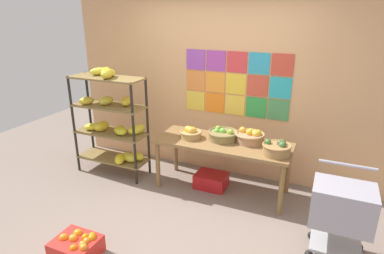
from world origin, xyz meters
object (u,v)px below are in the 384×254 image
at_px(display_table, 223,147).
at_px(fruit_basket_right, 191,133).
at_px(banana_shelf_unit, 113,118).
at_px(produce_crate_under_table, 211,180).
at_px(fruit_basket_left, 223,135).
at_px(fruit_basket_centre, 277,148).
at_px(fruit_basket_back_right, 250,136).
at_px(orange_crate_foreground, 77,246).
at_px(shopping_cart, 342,208).

xyz_separation_m(display_table, fruit_basket_right, (-0.44, -0.03, 0.15)).
height_order(banana_shelf_unit, produce_crate_under_table, banana_shelf_unit).
relative_size(display_table, fruit_basket_left, 4.41).
bearing_deg(fruit_basket_right, banana_shelf_unit, -173.97).
xyz_separation_m(fruit_basket_left, fruit_basket_centre, (0.73, -0.19, 0.01)).
distance_m(fruit_basket_left, produce_crate_under_table, 0.69).
height_order(fruit_basket_right, produce_crate_under_table, fruit_basket_right).
xyz_separation_m(fruit_basket_back_right, fruit_basket_centre, (0.38, -0.25, -0.00)).
xyz_separation_m(banana_shelf_unit, fruit_basket_right, (1.17, 0.12, -0.09)).
relative_size(produce_crate_under_table, orange_crate_foreground, 0.98).
bearing_deg(fruit_basket_centre, banana_shelf_unit, -179.13).
height_order(orange_crate_foreground, shopping_cart, shopping_cart).
relative_size(fruit_basket_centre, orange_crate_foreground, 0.80).
relative_size(fruit_basket_centre, produce_crate_under_table, 0.81).
relative_size(display_table, orange_crate_foreground, 4.10).
height_order(display_table, fruit_basket_centre, fruit_basket_centre).
distance_m(fruit_basket_back_right, orange_crate_foreground, 2.38).
bearing_deg(shopping_cart, fruit_basket_back_right, 142.10).
bearing_deg(produce_crate_under_table, shopping_cart, -25.22).
distance_m(display_table, fruit_basket_back_right, 0.39).
bearing_deg(orange_crate_foreground, fruit_basket_centre, 46.14).
xyz_separation_m(fruit_basket_left, shopping_cart, (1.47, -0.82, -0.23)).
bearing_deg(display_table, produce_crate_under_table, 175.71).
xyz_separation_m(produce_crate_under_table, orange_crate_foreground, (-0.75, -1.80, 0.01)).
relative_size(fruit_basket_right, produce_crate_under_table, 0.69).
bearing_deg(shopping_cart, display_table, 153.00).
xyz_separation_m(fruit_basket_left, orange_crate_foreground, (-0.88, -1.87, -0.66)).
distance_m(banana_shelf_unit, produce_crate_under_table, 1.66).
xyz_separation_m(fruit_basket_right, shopping_cart, (1.89, -0.72, -0.24)).
bearing_deg(display_table, fruit_basket_left, 107.28).
bearing_deg(banana_shelf_unit, display_table, 5.32).
bearing_deg(fruit_basket_centre, display_table, 170.78).
height_order(fruit_basket_right, shopping_cart, shopping_cart).
height_order(fruit_basket_right, fruit_basket_centre, fruit_basket_centre).
relative_size(fruit_basket_left, fruit_basket_back_right, 1.05).
height_order(fruit_basket_left, orange_crate_foreground, fruit_basket_left).
height_order(banana_shelf_unit, display_table, banana_shelf_unit).
relative_size(fruit_basket_right, orange_crate_foreground, 0.67).
bearing_deg(fruit_basket_centre, fruit_basket_back_right, 146.78).
distance_m(produce_crate_under_table, orange_crate_foreground, 1.95).
bearing_deg(produce_crate_under_table, fruit_basket_left, 27.71).
bearing_deg(fruit_basket_right, orange_crate_foreground, -104.56).
bearing_deg(produce_crate_under_table, banana_shelf_unit, -173.68).
bearing_deg(fruit_basket_back_right, display_table, -157.42).
xyz_separation_m(display_table, fruit_basket_left, (-0.02, 0.08, 0.15)).
distance_m(fruit_basket_right, fruit_basket_centre, 1.16).
bearing_deg(banana_shelf_unit, orange_crate_foreground, -66.56).
height_order(fruit_basket_centre, produce_crate_under_table, fruit_basket_centre).
xyz_separation_m(banana_shelf_unit, produce_crate_under_table, (1.46, 0.16, -0.77)).
bearing_deg(fruit_basket_right, fruit_basket_back_right, 11.92).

